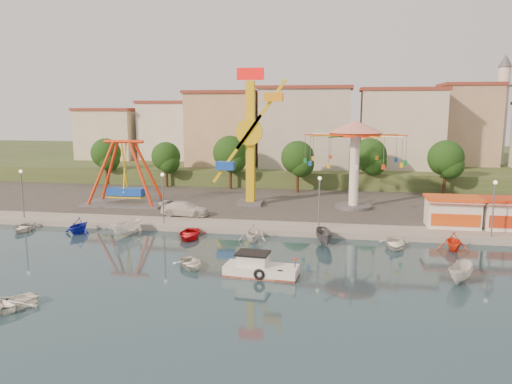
% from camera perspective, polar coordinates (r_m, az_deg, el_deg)
% --- Properties ---
extents(ground, '(200.00, 200.00, 0.00)m').
position_cam_1_polar(ground, '(38.66, -5.84, -9.24)').
color(ground, '#152F3A').
rests_on(ground, ground).
extents(quay_deck, '(200.00, 100.00, 0.60)m').
position_cam_1_polar(quay_deck, '(98.47, 3.81, 2.51)').
color(quay_deck, '#9E998E').
rests_on(quay_deck, ground).
extents(asphalt_pad, '(90.00, 28.00, 0.01)m').
position_cam_1_polar(asphalt_pad, '(67.02, 0.99, -0.57)').
color(asphalt_pad, '#4C4944').
rests_on(asphalt_pad, quay_deck).
extents(hill_terrace, '(200.00, 60.00, 3.00)m').
position_cam_1_polar(hill_terrace, '(103.28, 4.10, 3.51)').
color(hill_terrace, '#384C26').
rests_on(hill_terrace, ground).
extents(pirate_ship_ride, '(10.00, 5.00, 8.00)m').
position_cam_1_polar(pirate_ship_ride, '(63.16, -14.73, 1.97)').
color(pirate_ship_ride, '#59595E').
rests_on(pirate_ship_ride, quay_deck).
extents(kamikaze_tower, '(6.12, 3.10, 16.50)m').
position_cam_1_polar(kamikaze_tower, '(60.28, -0.39, 5.87)').
color(kamikaze_tower, '#59595E').
rests_on(kamikaze_tower, quay_deck).
extents(wave_swinger, '(11.60, 11.60, 10.40)m').
position_cam_1_polar(wave_swinger, '(59.65, 11.25, 5.34)').
color(wave_swinger, '#59595E').
rests_on(wave_swinger, quay_deck).
extents(booth_left, '(5.40, 3.78, 3.08)m').
position_cam_1_polar(booth_left, '(53.90, 21.54, -2.08)').
color(booth_left, white).
rests_on(booth_left, quay_deck).
extents(booth_mid, '(5.40, 3.78, 3.08)m').
position_cam_1_polar(booth_mid, '(55.28, 27.01, -2.18)').
color(booth_mid, white).
rests_on(booth_mid, quay_deck).
extents(lamp_post_0, '(0.14, 0.14, 5.00)m').
position_cam_1_polar(lamp_post_0, '(59.70, -25.13, -0.32)').
color(lamp_post_0, '#59595E').
rests_on(lamp_post_0, quay_deck).
extents(lamp_post_1, '(0.14, 0.14, 5.00)m').
position_cam_1_polar(lamp_post_1, '(52.29, -10.56, -0.86)').
color(lamp_post_1, '#59595E').
rests_on(lamp_post_1, quay_deck).
extents(lamp_post_2, '(0.14, 0.14, 5.00)m').
position_cam_1_polar(lamp_post_2, '(49.15, 7.23, -1.44)').
color(lamp_post_2, '#59595E').
rests_on(lamp_post_2, quay_deck).
extents(lamp_post_3, '(0.14, 0.14, 5.00)m').
position_cam_1_polar(lamp_post_3, '(51.09, 25.47, -1.89)').
color(lamp_post_3, '#59595E').
rests_on(lamp_post_3, quay_deck).
extents(tree_0, '(4.60, 4.60, 7.19)m').
position_cam_1_polar(tree_0, '(80.94, -16.78, 4.26)').
color(tree_0, '#382314').
rests_on(tree_0, quay_deck).
extents(tree_1, '(4.35, 4.35, 6.80)m').
position_cam_1_polar(tree_1, '(76.36, -10.26, 4.01)').
color(tree_1, '#382314').
rests_on(tree_1, quay_deck).
extents(tree_2, '(5.02, 5.02, 7.85)m').
position_cam_1_polar(tree_2, '(73.08, -2.97, 4.47)').
color(tree_2, '#382314').
rests_on(tree_2, quay_deck).
extents(tree_3, '(4.68, 4.68, 7.32)m').
position_cam_1_polar(tree_3, '(70.17, 4.78, 3.94)').
color(tree_3, '#382314').
rests_on(tree_3, quay_deck).
extents(tree_4, '(4.86, 4.86, 7.60)m').
position_cam_1_polar(tree_4, '(72.99, 12.85, 4.11)').
color(tree_4, '#382314').
rests_on(tree_4, quay_deck).
extents(tree_5, '(4.83, 4.83, 7.54)m').
position_cam_1_polar(tree_5, '(72.45, 20.86, 3.65)').
color(tree_5, '#382314').
rests_on(tree_5, quay_deck).
extents(building_0, '(9.26, 9.53, 11.87)m').
position_cam_1_polar(building_0, '(92.16, -18.50, 6.94)').
color(building_0, beige).
rests_on(building_0, hill_terrace).
extents(building_1, '(12.33, 9.01, 8.63)m').
position_cam_1_polar(building_1, '(92.21, -10.22, 6.28)').
color(building_1, silver).
rests_on(building_1, hill_terrace).
extents(building_2, '(11.95, 9.28, 11.23)m').
position_cam_1_polar(building_2, '(89.12, -2.09, 7.15)').
color(building_2, tan).
rests_on(building_2, hill_terrace).
extents(building_3, '(12.59, 10.50, 9.20)m').
position_cam_1_polar(building_3, '(84.27, 6.75, 6.25)').
color(building_3, beige).
rests_on(building_3, hill_terrace).
extents(building_4, '(10.75, 9.23, 9.24)m').
position_cam_1_polar(building_4, '(88.02, 15.71, 6.12)').
color(building_4, beige).
rests_on(building_4, hill_terrace).
extents(building_5, '(12.77, 10.96, 11.21)m').
position_cam_1_polar(building_5, '(88.52, 24.50, 6.27)').
color(building_5, tan).
rests_on(building_5, hill_terrace).
extents(minaret, '(2.80, 2.80, 18.00)m').
position_cam_1_polar(minaret, '(92.94, 26.28, 8.70)').
color(minaret, silver).
rests_on(minaret, hill_terrace).
extents(cabin_motorboat, '(5.65, 2.53, 1.93)m').
position_cam_1_polar(cabin_motorboat, '(37.80, 0.40, -8.81)').
color(cabin_motorboat, white).
rests_on(cabin_motorboat, ground).
extents(rowboat_a, '(3.78, 4.06, 0.68)m').
position_cam_1_polar(rowboat_a, '(40.05, -7.51, -8.09)').
color(rowboat_a, white).
rests_on(rowboat_a, ground).
extents(rowboat_b, '(4.22, 4.71, 0.80)m').
position_cam_1_polar(rowboat_b, '(35.37, -26.70, -11.40)').
color(rowboat_b, white).
rests_on(rowboat_b, ground).
extents(skiff, '(2.85, 3.94, 1.43)m').
position_cam_1_polar(skiff, '(39.25, 22.39, -8.55)').
color(skiff, silver).
rests_on(skiff, ground).
extents(van, '(5.44, 2.33, 1.56)m').
position_cam_1_polar(van, '(55.92, -8.12, -1.90)').
color(van, silver).
rests_on(van, quay_deck).
extents(moored_boat_0, '(3.15, 3.95, 0.73)m').
position_cam_1_polar(moored_boat_0, '(56.47, -25.04, -3.67)').
color(moored_boat_0, silver).
rests_on(moored_boat_0, ground).
extents(moored_boat_1, '(2.94, 3.31, 1.62)m').
position_cam_1_polar(moored_boat_1, '(53.17, -19.66, -3.61)').
color(moored_boat_1, '#131DAB').
rests_on(moored_boat_1, ground).
extents(moored_boat_2, '(2.60, 4.29, 1.56)m').
position_cam_1_polar(moored_boat_2, '(50.87, -14.55, -3.97)').
color(moored_boat_2, white).
rests_on(moored_boat_2, ground).
extents(moored_boat_3, '(3.36, 4.36, 0.83)m').
position_cam_1_polar(moored_boat_3, '(48.73, -7.66, -4.78)').
color(moored_boat_3, red).
rests_on(moored_boat_3, ground).
extents(moored_boat_4, '(2.76, 3.17, 1.62)m').
position_cam_1_polar(moored_boat_4, '(47.18, -0.36, -4.68)').
color(moored_boat_4, white).
rests_on(moored_boat_4, ground).
extents(moored_boat_5, '(2.07, 3.91, 1.43)m').
position_cam_1_polar(moored_boat_5, '(46.54, 7.83, -5.09)').
color(moored_boat_5, '#57555A').
rests_on(moored_boat_5, ground).
extents(moored_boat_6, '(2.81, 3.83, 0.77)m').
position_cam_1_polar(moored_boat_6, '(46.88, 15.56, -5.67)').
color(moored_boat_6, white).
rests_on(moored_boat_6, ground).
extents(moored_boat_7, '(2.95, 3.33, 1.63)m').
position_cam_1_polar(moored_boat_7, '(47.57, 21.63, -5.25)').
color(moored_boat_7, '#F13715').
rests_on(moored_boat_7, ground).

